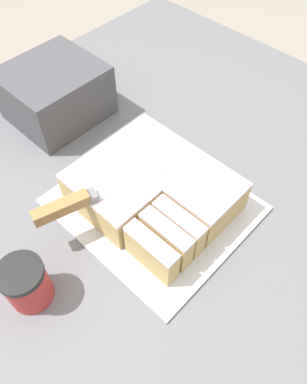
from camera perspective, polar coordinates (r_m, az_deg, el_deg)
The scene contains 7 objects.
ground_plane at distance 1.58m, azimuth -2.55°, elevation -22.28°, with size 8.00×8.00×0.00m, color #9E9384.
countertop at distance 1.14m, azimuth -3.40°, elevation -16.30°, with size 1.40×1.10×0.92m.
cake_board at distance 0.74m, azimuth 0.00°, elevation -1.92°, with size 0.31×0.35×0.01m.
cake at distance 0.71m, azimuth -0.05°, elevation 0.34°, with size 0.23×0.27×0.08m.
knife at distance 0.65m, azimuth -11.12°, elevation -1.24°, with size 0.29×0.11×0.02m.
coffee_cup at distance 0.64m, azimuth -18.83°, elevation -13.07°, with size 0.07×0.07×0.09m.
storage_box at distance 0.91m, azimuth -14.74°, elevation 14.38°, with size 0.21×0.19×0.12m.
Camera 1 is at (-0.25, -0.33, 1.53)m, focal length 35.00 mm.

